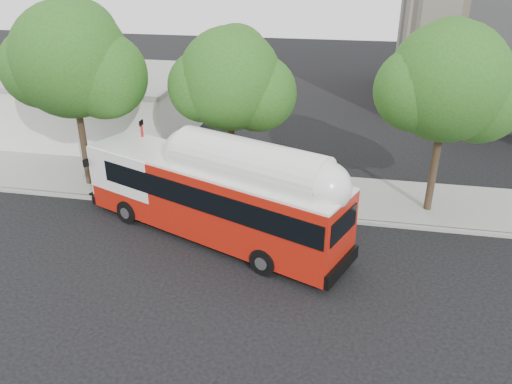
% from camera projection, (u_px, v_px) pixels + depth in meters
% --- Properties ---
extents(ground, '(120.00, 120.00, 0.00)m').
position_uv_depth(ground, '(223.00, 255.00, 21.27)').
color(ground, black).
rests_on(ground, ground).
extents(sidewalk, '(60.00, 5.00, 0.15)m').
position_uv_depth(sidewalk, '(253.00, 189.00, 27.00)').
color(sidewalk, gray).
rests_on(sidewalk, ground).
extents(curb_strip, '(60.00, 0.30, 0.15)m').
position_uv_depth(curb_strip, '(242.00, 211.00, 24.69)').
color(curb_strip, gray).
rests_on(curb_strip, ground).
extents(red_curb_segment, '(10.00, 0.32, 0.16)m').
position_uv_depth(red_curb_segment, '(184.00, 206.00, 25.20)').
color(red_curb_segment, maroon).
rests_on(red_curb_segment, ground).
extents(street_tree_left, '(6.67, 5.80, 9.74)m').
position_uv_depth(street_tree_left, '(81.00, 65.00, 24.79)').
color(street_tree_left, '#2D2116').
rests_on(street_tree_left, ground).
extents(street_tree_mid, '(5.75, 5.00, 8.62)m').
position_uv_depth(street_tree_mid, '(238.00, 84.00, 24.18)').
color(street_tree_mid, '#2D2116').
rests_on(street_tree_mid, ground).
extents(street_tree_right, '(6.21, 5.40, 9.18)m').
position_uv_depth(street_tree_right, '(457.00, 87.00, 22.14)').
color(street_tree_right, '#2D2116').
rests_on(street_tree_right, ground).
extents(low_commercial_bldg, '(16.20, 10.20, 4.25)m').
position_uv_depth(low_commercial_bldg, '(79.00, 102.00, 35.12)').
color(low_commercial_bldg, silver).
rests_on(low_commercial_bldg, ground).
extents(transit_bus, '(13.39, 7.35, 4.00)m').
position_uv_depth(transit_bus, '(213.00, 199.00, 21.88)').
color(transit_bus, '#AC180B').
rests_on(transit_bus, ground).
extents(signal_pole, '(0.12, 0.41, 4.32)m').
position_uv_depth(signal_pole, '(145.00, 161.00, 24.99)').
color(signal_pole, red).
rests_on(signal_pole, ground).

